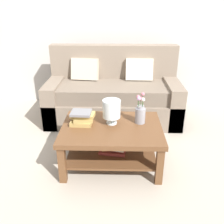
# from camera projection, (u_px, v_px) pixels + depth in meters

# --- Properties ---
(ground_plane) EXTENTS (10.00, 10.00, 0.00)m
(ground_plane) POSITION_uv_depth(u_px,v_px,m) (111.00, 146.00, 3.11)
(ground_plane) COLOR #ADA393
(back_wall) EXTENTS (6.40, 0.12, 2.70)m
(back_wall) POSITION_uv_depth(u_px,v_px,m) (114.00, 22.00, 4.07)
(back_wall) COLOR #BCB7B2
(back_wall) RESTS_ON ground
(couch) EXTENTS (1.92, 0.90, 1.06)m
(couch) POSITION_uv_depth(u_px,v_px,m) (113.00, 95.00, 3.76)
(couch) COLOR #7A6B5B
(couch) RESTS_ON ground
(coffee_table) EXTENTS (1.05, 0.79, 0.45)m
(coffee_table) POSITION_uv_depth(u_px,v_px,m) (112.00, 137.00, 2.67)
(coffee_table) COLOR brown
(coffee_table) RESTS_ON ground
(book_stack_main) EXTENTS (0.27, 0.23, 0.14)m
(book_stack_main) POSITION_uv_depth(u_px,v_px,m) (82.00, 118.00, 2.67)
(book_stack_main) COLOR tan
(book_stack_main) RESTS_ON coffee_table
(glass_hurricane_vase) EXTENTS (0.19, 0.19, 0.27)m
(glass_hurricane_vase) POSITION_uv_depth(u_px,v_px,m) (112.00, 109.00, 2.62)
(glass_hurricane_vase) COLOR silver
(glass_hurricane_vase) RESTS_ON coffee_table
(flower_pitcher) EXTENTS (0.11, 0.11, 0.35)m
(flower_pitcher) POSITION_uv_depth(u_px,v_px,m) (140.00, 112.00, 2.66)
(flower_pitcher) COLOR gray
(flower_pitcher) RESTS_ON coffee_table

